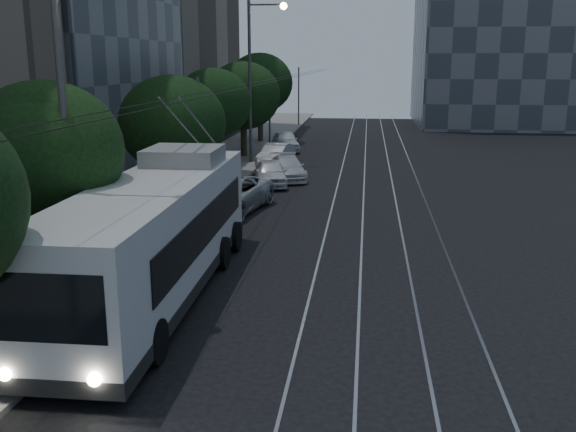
% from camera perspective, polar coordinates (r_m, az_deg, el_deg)
% --- Properties ---
extents(ground, '(120.00, 120.00, 0.00)m').
position_cam_1_polar(ground, '(18.03, 0.82, -8.05)').
color(ground, black).
rests_on(ground, ground).
extents(sidewalk, '(5.00, 90.00, 0.15)m').
position_cam_1_polar(sidewalk, '(38.39, -7.12, 3.67)').
color(sidewalk, slate).
rests_on(sidewalk, ground).
extents(tram_rails, '(4.52, 90.00, 0.02)m').
position_cam_1_polar(tram_rails, '(37.27, 8.00, 3.23)').
color(tram_rails, '#9B9BA3').
rests_on(tram_rails, ground).
extents(overhead_wires, '(2.23, 90.00, 6.00)m').
position_cam_1_polar(overhead_wires, '(37.41, -3.48, 8.73)').
color(overhead_wires, black).
rests_on(overhead_wires, ground).
extents(building_distant_right, '(22.00, 18.00, 24.00)m').
position_cam_1_polar(building_distant_right, '(73.66, 20.64, 16.99)').
color(building_distant_right, '#3B424B').
rests_on(building_distant_right, ground).
extents(trolleybus, '(2.95, 13.23, 5.63)m').
position_cam_1_polar(trolleybus, '(18.72, -11.59, -1.66)').
color(trolleybus, '#BBBABD').
rests_on(trolleybus, ground).
extents(pickup_silver, '(3.65, 6.09, 1.58)m').
position_cam_1_polar(pickup_silver, '(28.89, -5.32, 1.86)').
color(pickup_silver, silver).
rests_on(pickup_silver, ground).
extents(car_white_a, '(2.42, 4.37, 1.41)m').
position_cam_1_polar(car_white_a, '(35.11, -1.54, 3.88)').
color(car_white_a, silver).
rests_on(car_white_a, ground).
extents(car_white_b, '(2.91, 4.84, 1.31)m').
position_cam_1_polar(car_white_b, '(36.93, -0.07, 4.29)').
color(car_white_b, silver).
rests_on(car_white_b, ground).
extents(car_white_c, '(2.15, 4.38, 1.38)m').
position_cam_1_polar(car_white_c, '(42.00, -1.08, 5.48)').
color(car_white_c, silver).
rests_on(car_white_c, ground).
extents(car_white_d, '(2.81, 4.75, 1.52)m').
position_cam_1_polar(car_white_d, '(48.66, -0.24, 6.69)').
color(car_white_d, white).
rests_on(car_white_d, ground).
extents(tree_1, '(4.29, 4.29, 6.18)m').
position_cam_1_polar(tree_1, '(18.99, -20.73, 5.38)').
color(tree_1, '#2D2319').
rests_on(tree_1, ground).
extents(tree_2, '(4.60, 4.60, 6.10)m').
position_cam_1_polar(tree_2, '(28.16, -10.25, 8.04)').
color(tree_2, '#2D2319').
rests_on(tree_2, ground).
extents(tree_3, '(4.39, 4.39, 6.28)m').
position_cam_1_polar(tree_3, '(37.46, -6.68, 9.92)').
color(tree_3, '#2D2319').
rests_on(tree_3, ground).
extents(tree_4, '(5.17, 5.17, 6.63)m').
position_cam_1_polar(tree_4, '(45.08, -4.01, 10.61)').
color(tree_4, '#2D2319').
rests_on(tree_4, ground).
extents(tree_5, '(5.37, 5.37, 7.30)m').
position_cam_1_polar(tree_5, '(53.49, -2.51, 11.72)').
color(tree_5, '#2D2319').
rests_on(tree_5, ground).
extents(streetlamp_near, '(2.24, 0.44, 9.13)m').
position_cam_1_polar(streetlamp_near, '(17.07, -18.16, 9.23)').
color(streetlamp_near, '#505052').
rests_on(streetlamp_near, ground).
extents(streetlamp_far, '(2.52, 0.44, 10.49)m').
position_cam_1_polar(streetlamp_far, '(42.19, -2.85, 13.14)').
color(streetlamp_far, '#505052').
rests_on(streetlamp_far, ground).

